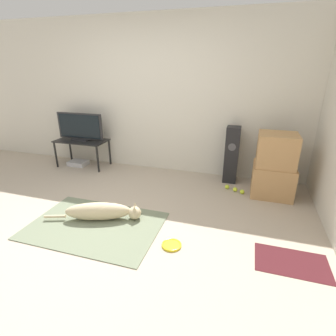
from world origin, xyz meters
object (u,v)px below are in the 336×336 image
(tennis_ball_loose_on_carpet, at_px, (227,187))
(tv, at_px, (80,127))
(game_console, at_px, (78,163))
(cardboard_box_lower, at_px, (272,180))
(tennis_ball_by_boxes, at_px, (235,189))
(tv_stand, at_px, (82,143))
(floor_speaker, at_px, (232,155))
(frisbee, at_px, (172,245))
(dog, at_px, (102,211))
(tennis_ball_near_speaker, at_px, (242,192))
(cardboard_box_upper, at_px, (277,150))

(tennis_ball_loose_on_carpet, bearing_deg, tv, 175.08)
(game_console, bearing_deg, cardboard_box_lower, -3.39)
(tennis_ball_loose_on_carpet, bearing_deg, tennis_ball_by_boxes, -24.51)
(tv_stand, xyz_separation_m, game_console, (-0.12, -0.02, -0.39))
(tennis_ball_by_boxes, height_order, tennis_ball_loose_on_carpet, same)
(floor_speaker, relative_size, tennis_ball_by_boxes, 13.76)
(tennis_ball_by_boxes, bearing_deg, frisbee, -110.00)
(dog, distance_m, tennis_ball_loose_on_carpet, 1.93)
(tennis_ball_loose_on_carpet, bearing_deg, cardboard_box_lower, 0.53)
(tennis_ball_near_speaker, bearing_deg, tv_stand, 173.40)
(tv_stand, bearing_deg, frisbee, -38.53)
(tv_stand, height_order, tennis_ball_loose_on_carpet, tv_stand)
(dog, bearing_deg, tennis_ball_by_boxes, 40.48)
(dog, xyz_separation_m, tennis_ball_by_boxes, (1.51, 1.29, -0.09))
(tv_stand, height_order, tennis_ball_by_boxes, tv_stand)
(tv_stand, bearing_deg, tv, 90.00)
(dog, height_order, game_console, dog)
(cardboard_box_lower, relative_size, tennis_ball_loose_on_carpet, 8.62)
(floor_speaker, bearing_deg, game_console, -178.06)
(cardboard_box_lower, xyz_separation_m, cardboard_box_upper, (-0.01, -0.01, 0.46))
(frisbee, xyz_separation_m, tennis_ball_near_speaker, (0.66, 1.46, 0.02))
(cardboard_box_upper, height_order, tv, tv)
(frisbee, xyz_separation_m, game_console, (-2.39, 1.78, 0.03))
(tv, relative_size, tennis_ball_near_speaker, 13.49)
(tennis_ball_loose_on_carpet, distance_m, game_console, 2.82)
(cardboard_box_lower, relative_size, tv_stand, 0.61)
(floor_speaker, height_order, tennis_ball_by_boxes, floor_speaker)
(tennis_ball_by_boxes, bearing_deg, tennis_ball_near_speaker, -26.53)
(frisbee, distance_m, tennis_ball_loose_on_carpet, 1.63)
(tv, distance_m, tennis_ball_near_speaker, 3.02)
(frisbee, bearing_deg, tennis_ball_by_boxes, 70.00)
(frisbee, relative_size, tennis_ball_loose_on_carpet, 3.19)
(tv, bearing_deg, tennis_ball_near_speaker, -6.65)
(frisbee, bearing_deg, cardboard_box_upper, 56.18)
(dog, height_order, cardboard_box_upper, cardboard_box_upper)
(dog, height_order, tennis_ball_by_boxes, dog)
(frisbee, bearing_deg, tennis_ball_loose_on_carpet, 74.76)
(cardboard_box_lower, relative_size, tennis_ball_near_speaker, 8.62)
(floor_speaker, relative_size, tv_stand, 0.97)
(tennis_ball_near_speaker, bearing_deg, cardboard_box_lower, 15.95)
(tv_stand, bearing_deg, dog, -50.23)
(tennis_ball_near_speaker, relative_size, tennis_ball_loose_on_carpet, 1.00)
(dog, distance_m, game_console, 2.11)
(tv_stand, relative_size, tennis_ball_by_boxes, 14.20)
(dog, distance_m, tv_stand, 2.07)
(tv, bearing_deg, game_console, -170.18)
(tv, distance_m, game_console, 0.71)
(floor_speaker, relative_size, game_console, 2.66)
(tennis_ball_near_speaker, bearing_deg, tennis_ball_by_boxes, 153.47)
(tv_stand, relative_size, tennis_ball_near_speaker, 14.20)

